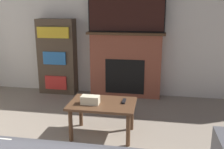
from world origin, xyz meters
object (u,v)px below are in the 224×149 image
(coffee_table, at_px, (102,108))
(bookshelf, at_px, (57,57))
(fireplace, at_px, (126,65))
(tv, at_px, (126,9))

(coffee_table, bearing_deg, bookshelf, 127.54)
(fireplace, distance_m, bookshelf, 1.25)
(fireplace, distance_m, coffee_table, 1.54)
(fireplace, height_order, coffee_table, fireplace)
(fireplace, height_order, tv, tv)
(fireplace, relative_size, bookshelf, 0.98)
(fireplace, height_order, bookshelf, bookshelf)
(fireplace, xyz_separation_m, tv, (-0.00, -0.02, 0.95))
(coffee_table, bearing_deg, tv, 86.25)
(fireplace, bearing_deg, tv, -90.00)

